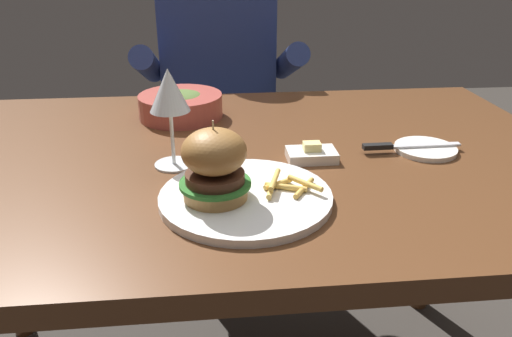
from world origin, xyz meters
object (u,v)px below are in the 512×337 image
(wine_glass, at_px, (169,94))
(diner_person, at_px, (221,121))
(table_knife, at_px, (402,146))
(butter_dish, at_px, (312,154))
(soup_bowl, at_px, (181,105))
(main_plate, at_px, (246,197))
(burger_sandwich, at_px, (215,164))
(bread_plate, at_px, (425,149))

(wine_glass, bearing_deg, diner_person, 81.78)
(table_knife, xyz_separation_m, diner_person, (-0.34, 0.74, -0.19))
(butter_dish, height_order, soup_bowl, soup_bowl)
(main_plate, xyz_separation_m, butter_dish, (0.14, 0.16, 0.00))
(main_plate, height_order, burger_sandwich, burger_sandwich)
(bread_plate, xyz_separation_m, diner_person, (-0.39, 0.74, -0.18))
(main_plate, bearing_deg, butter_dish, 47.98)
(burger_sandwich, bearing_deg, soup_bowl, 98.91)
(wine_glass, xyz_separation_m, butter_dish, (0.26, 0.00, -0.13))
(burger_sandwich, bearing_deg, wine_glass, 114.21)
(bread_plate, relative_size, butter_dish, 1.30)
(table_knife, height_order, soup_bowl, soup_bowl)
(soup_bowl, bearing_deg, butter_dish, -47.82)
(main_plate, xyz_separation_m, wine_glass, (-0.12, 0.16, 0.13))
(main_plate, height_order, diner_person, diner_person)
(main_plate, xyz_separation_m, bread_plate, (0.38, 0.18, -0.00))
(wine_glass, bearing_deg, main_plate, -51.74)
(burger_sandwich, distance_m, butter_dish, 0.26)
(bread_plate, height_order, table_knife, table_knife)
(bread_plate, bearing_deg, burger_sandwich, -156.56)
(main_plate, distance_m, bread_plate, 0.42)
(main_plate, relative_size, diner_person, 0.24)
(butter_dish, relative_size, soup_bowl, 0.48)
(wine_glass, relative_size, bread_plate, 1.51)
(burger_sandwich, xyz_separation_m, diner_person, (0.04, 0.93, -0.25))
(wine_glass, bearing_deg, bread_plate, 2.30)
(main_plate, xyz_separation_m, soup_bowl, (-0.12, 0.44, 0.02))
(table_knife, bearing_deg, diner_person, 114.92)
(wine_glass, bearing_deg, soup_bowl, 89.35)
(burger_sandwich, distance_m, table_knife, 0.43)
(burger_sandwich, xyz_separation_m, soup_bowl, (-0.07, 0.45, -0.04))
(wine_glass, xyz_separation_m, bread_plate, (0.50, 0.02, -0.13))
(burger_sandwich, relative_size, wine_glass, 0.70)
(wine_glass, distance_m, table_knife, 0.47)
(main_plate, bearing_deg, soup_bowl, 105.10)
(soup_bowl, height_order, diner_person, diner_person)
(main_plate, relative_size, wine_glass, 1.52)
(butter_dish, bearing_deg, wine_glass, -179.95)
(wine_glass, relative_size, butter_dish, 1.96)
(burger_sandwich, xyz_separation_m, table_knife, (0.38, 0.19, -0.06))
(bread_plate, bearing_deg, butter_dish, -175.23)
(table_knife, bearing_deg, butter_dish, -174.17)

